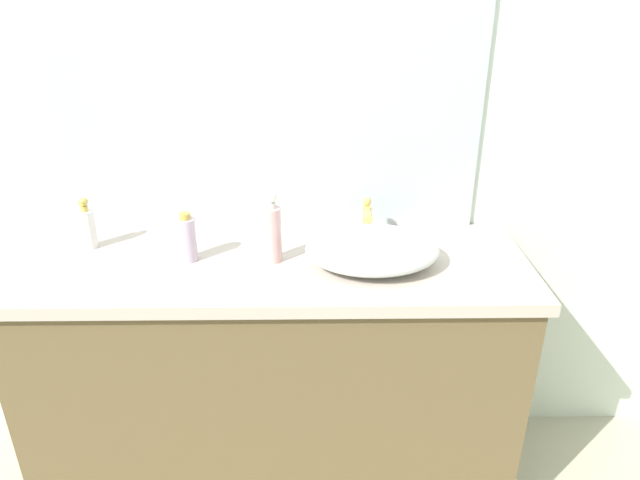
% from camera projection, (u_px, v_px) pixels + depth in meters
% --- Properties ---
extents(bathroom_wall_rear, '(6.00, 0.06, 2.60)m').
position_uv_depth(bathroom_wall_rear, '(253.00, 111.00, 1.92)').
color(bathroom_wall_rear, silver).
rests_on(bathroom_wall_rear, ground).
extents(vanity_counter, '(1.62, 0.55, 0.90)m').
position_uv_depth(vanity_counter, '(274.00, 376.00, 1.99)').
color(vanity_counter, brown).
rests_on(vanity_counter, ground).
extents(wall_mirror_panel, '(1.39, 0.01, 1.05)m').
position_uv_depth(wall_mirror_panel, '(269.00, 74.00, 1.83)').
color(wall_mirror_panel, '#B2BCC6').
rests_on(wall_mirror_panel, vanity_counter).
extents(sink_basin, '(0.41, 0.32, 0.10)m').
position_uv_depth(sink_basin, '(372.00, 249.00, 1.76)').
color(sink_basin, silver).
rests_on(sink_basin, vanity_counter).
extents(faucet, '(0.03, 0.11, 0.14)m').
position_uv_depth(faucet, '(367.00, 217.00, 1.91)').
color(faucet, '#D9B154').
rests_on(faucet, vanity_counter).
extents(soap_dispenser, '(0.05, 0.05, 0.17)m').
position_uv_depth(soap_dispenser, '(88.00, 227.00, 1.86)').
color(soap_dispenser, silver).
rests_on(soap_dispenser, vanity_counter).
extents(lotion_bottle, '(0.06, 0.06, 0.16)m').
position_uv_depth(lotion_bottle, '(187.00, 239.00, 1.78)').
color(lotion_bottle, '#BFA9C6').
rests_on(lotion_bottle, vanity_counter).
extents(perfume_bottle, '(0.05, 0.05, 0.23)m').
position_uv_depth(perfume_bottle, '(273.00, 232.00, 1.76)').
color(perfume_bottle, '#D7A1A3').
rests_on(perfume_bottle, vanity_counter).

